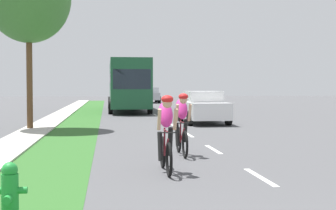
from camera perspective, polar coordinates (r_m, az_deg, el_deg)
name	(u,v)px	position (r m, az deg, el deg)	size (l,w,h in m)	color
ground_plane	(167,122)	(22.91, -0.07, -2.10)	(120.00, 120.00, 0.00)	#4C4C4F
grass_verge	(81,123)	(22.75, -10.60, -2.16)	(1.84, 70.00, 0.01)	#2D6026
sidewalk_concrete	(48,123)	(22.89, -14.48, -2.16)	(1.26, 70.00, 0.10)	#B2ADA3
lane_markings_center	(159,117)	(26.87, -1.16, -1.44)	(0.12, 53.80, 0.01)	white
fire_hydrant_green	(10,192)	(6.54, -18.73, -10.02)	(0.44, 0.38, 0.76)	#1E8C33
cyclist_lead	(166,133)	(9.49, -0.27, -3.40)	(0.42, 1.72, 1.58)	black
cyclist_trailing	(182,123)	(11.84, 1.70, -2.27)	(0.42, 1.72, 1.58)	black
sedan_white	(203,107)	(22.28, 4.31, -0.25)	(1.98, 4.30, 1.52)	silver
bus_dark_green	(128,83)	(33.50, -4.94, 2.67)	(2.78, 11.60, 3.48)	#194C2D
pickup_silver	(149,95)	(49.93, -2.37, 1.23)	(2.22, 5.10, 1.64)	#A5A8AD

